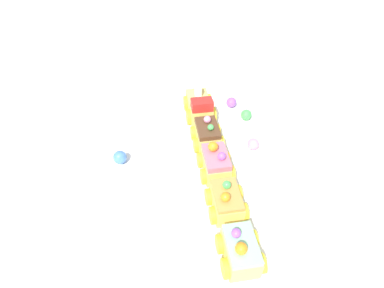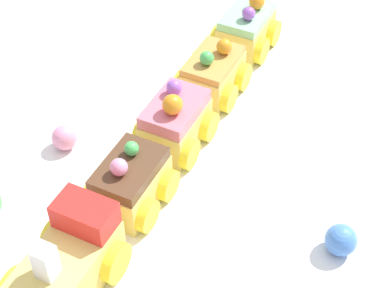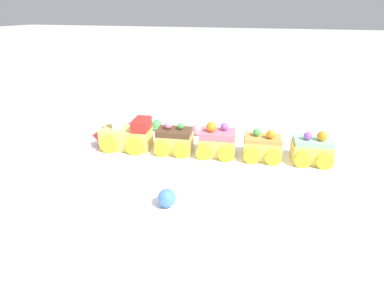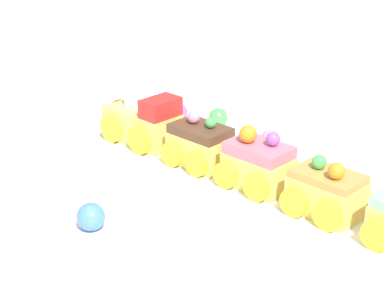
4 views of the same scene
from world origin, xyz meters
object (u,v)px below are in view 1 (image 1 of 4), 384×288
Objects in this scene: cake_car_strawberry at (216,164)px; gumball_blue at (120,157)px; cake_train_locomotive at (199,105)px; cake_car_caramel at (226,202)px; gumball_purple at (231,102)px; gumball_green at (246,115)px; gumball_pink at (253,144)px; cake_car_chocolate at (207,135)px; cake_car_mint at (240,251)px.

cake_car_strawberry is 0.21m from gumball_blue.
cake_train_locomotive is at bearing -46.23° from gumball_blue.
cake_car_caramel reaches higher than gumball_blue.
gumball_green is (-0.06, -0.03, 0.00)m from gumball_purple.
gumball_green is (-0.03, -0.12, -0.01)m from cake_train_locomotive.
gumball_blue is at bearing 96.37° from gumball_pink.
gumball_green is at bearing -64.73° from gumball_blue.
cake_car_chocolate is 0.09m from cake_car_strawberry.
cake_car_caramel is 0.29m from gumball_green.
cake_car_chocolate is at bearing -0.08° from cake_car_mint.
gumball_purple is at bearing -53.79° from gumball_blue.
cake_train_locomotive reaches higher than gumball_purple.
gumball_pink is (-0.14, -0.12, -0.01)m from cake_train_locomotive.
gumball_green is at bearing -17.96° from cake_car_mint.
gumball_blue is (-0.06, 0.19, -0.01)m from cake_car_chocolate.
cake_train_locomotive is 1.71× the size of cake_car_strawberry.
gumball_pink is 0.30m from gumball_blue.
cake_car_strawberry is (-0.09, -0.01, 0.00)m from cake_car_chocolate.
cake_car_mint is (-0.19, -0.02, -0.00)m from cake_car_strawberry.
cake_car_caramel is 2.75× the size of gumball_blue.
gumball_blue is (-0.14, 0.30, 0.00)m from gumball_green.
gumball_purple is (0.03, -0.09, -0.01)m from cake_train_locomotive.
cake_car_chocolate is 0.19m from cake_car_caramel.
cake_car_mint is at bearing 179.89° from cake_car_caramel.
cake_train_locomotive is 1.71× the size of cake_car_mint.
cake_car_chocolate is 1.00× the size of cake_car_strawberry.
cake_car_mint is 0.38m from gumball_green.
cake_car_strawberry reaches higher than cake_car_chocolate.
gumball_blue is (0.04, 0.21, -0.01)m from cake_car_strawberry.
cake_train_locomotive reaches higher than gumball_green.
cake_car_chocolate is 0.11m from gumball_pink.
cake_car_chocolate is 0.16m from gumball_purple.
gumball_purple is at bearing 9.91° from gumball_pink.
cake_car_chocolate is at bearing 151.91° from gumball_purple.
cake_train_locomotive reaches higher than gumball_blue.
cake_car_caramel is (-0.30, -0.04, -0.00)m from cake_train_locomotive.
gumball_green is at bearing -1.09° from gumball_pink.
cake_train_locomotive is 4.70× the size of gumball_blue.
cake_car_caramel is 0.25m from gumball_blue.
gumball_purple is at bearing -16.12° from cake_car_caramel.
cake_car_caramel reaches higher than gumball_pink.
cake_car_mint is (-0.40, -0.05, -0.00)m from cake_train_locomotive.
gumball_purple is at bearing -34.94° from cake_car_chocolate.
cake_car_mint is at bearing 164.89° from gumball_pink.
gumball_blue is (-0.03, 0.30, 0.00)m from gumball_pink.
gumball_green is (0.37, -0.07, -0.01)m from cake_car_mint.
cake_car_strawberry is 0.09m from cake_car_caramel.
cake_train_locomotive reaches higher than cake_car_chocolate.
cake_train_locomotive reaches higher than cake_car_caramel.
cake_car_mint is at bearing 179.92° from cake_car_chocolate.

